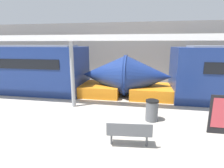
{
  "coord_description": "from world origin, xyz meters",
  "views": [
    {
      "loc": [
        1.69,
        -4.58,
        3.3
      ],
      "look_at": [
        0.24,
        3.49,
        1.4
      ],
      "focal_mm": 28.0,
      "sensor_mm": 36.0,
      "label": 1
    }
  ],
  "objects_px": {
    "train_right": "(20,70)",
    "trash_bin": "(152,110)",
    "bench_near": "(129,132)",
    "support_column_near": "(72,75)"
  },
  "relations": [
    {
      "from": "train_right",
      "to": "trash_bin",
      "type": "height_order",
      "value": "train_right"
    },
    {
      "from": "bench_near",
      "to": "trash_bin",
      "type": "bearing_deg",
      "value": 64.25
    },
    {
      "from": "bench_near",
      "to": "trash_bin",
      "type": "height_order",
      "value": "trash_bin"
    },
    {
      "from": "trash_bin",
      "to": "support_column_near",
      "type": "height_order",
      "value": "support_column_near"
    },
    {
      "from": "support_column_near",
      "to": "train_right",
      "type": "bearing_deg",
      "value": 153.16
    },
    {
      "from": "bench_near",
      "to": "support_column_near",
      "type": "bearing_deg",
      "value": 129.37
    },
    {
      "from": "train_right",
      "to": "bench_near",
      "type": "distance_m",
      "value": 10.08
    },
    {
      "from": "train_right",
      "to": "support_column_near",
      "type": "relative_size",
      "value": 4.35
    },
    {
      "from": "train_right",
      "to": "trash_bin",
      "type": "xyz_separation_m",
      "value": [
        9.01,
        -3.59,
        -1.03
      ]
    },
    {
      "from": "train_right",
      "to": "support_column_near",
      "type": "xyz_separation_m",
      "value": [
        4.97,
        -2.52,
        0.22
      ]
    }
  ]
}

